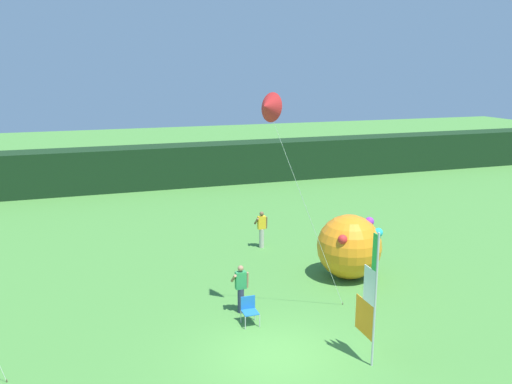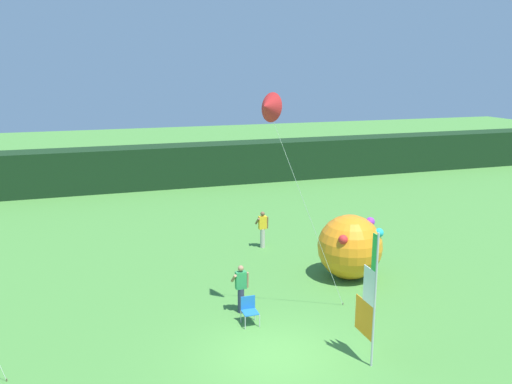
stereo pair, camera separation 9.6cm
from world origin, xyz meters
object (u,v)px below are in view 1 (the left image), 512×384
object	(u,v)px
folding_chair	(249,309)
kite_red_delta_1	(268,107)
banner_flag	(369,299)
inflatable_balloon	(349,246)
person_near_banner	(241,287)
person_mid_field	(262,228)

from	to	relation	value
folding_chair	kite_red_delta_1	bearing A→B (deg)	-3.32
banner_flag	kite_red_delta_1	distance (m)	6.24
folding_chair	kite_red_delta_1	xyz separation A→B (m)	(0.59, -0.03, 6.41)
inflatable_balloon	folding_chair	distance (m)	5.52
person_near_banner	inflatable_balloon	size ratio (longest dim) A/B	0.66
banner_flag	folding_chair	xyz separation A→B (m)	(-2.49, 3.14, -1.34)
person_near_banner	inflatable_balloon	bearing A→B (deg)	18.19
person_mid_field	folding_chair	bearing A→B (deg)	-111.98
person_mid_field	kite_red_delta_1	bearing A→B (deg)	-107.49
banner_flag	folding_chair	size ratio (longest dim) A/B	4.36
person_mid_field	folding_chair	distance (m)	7.39
inflatable_balloon	kite_red_delta_1	bearing A→B (deg)	-149.80
banner_flag	person_near_banner	bearing A→B (deg)	122.29
person_near_banner	person_mid_field	world-z (taller)	person_mid_field
banner_flag	inflatable_balloon	bearing A→B (deg)	66.85
kite_red_delta_1	banner_flag	bearing A→B (deg)	-58.57
person_near_banner	folding_chair	distance (m)	0.93
person_mid_field	kite_red_delta_1	distance (m)	9.39
kite_red_delta_1	person_mid_field	bearing A→B (deg)	72.51
banner_flag	folding_chair	distance (m)	4.22
person_mid_field	banner_flag	bearing A→B (deg)	-91.57
banner_flag	person_mid_field	bearing A→B (deg)	88.43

